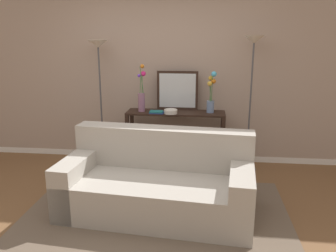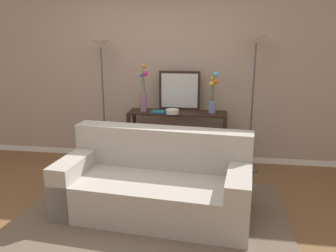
{
  "view_description": "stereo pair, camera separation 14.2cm",
  "coord_description": "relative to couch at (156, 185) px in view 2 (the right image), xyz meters",
  "views": [
    {
      "loc": [
        0.75,
        -3.19,
        1.91
      ],
      "look_at": [
        0.29,
        0.92,
        0.8
      ],
      "focal_mm": 37.1,
      "sensor_mm": 36.0,
      "label": 1
    },
    {
      "loc": [
        0.89,
        -3.17,
        1.91
      ],
      "look_at": [
        0.29,
        0.92,
        0.8
      ],
      "focal_mm": 37.1,
      "sensor_mm": 36.0,
      "label": 2
    }
  ],
  "objects": [
    {
      "name": "area_rug",
      "position": [
        -0.01,
        -0.16,
        -0.3
      ],
      "size": [
        2.85,
        2.04,
        0.01
      ],
      "color": "brown",
      "rests_on": "ground"
    },
    {
      "name": "wall_mirror",
      "position": [
        0.08,
        1.51,
        0.8
      ],
      "size": [
        0.6,
        0.02,
        0.56
      ],
      "color": "black",
      "rests_on": "console_table"
    },
    {
      "name": "couch",
      "position": [
        0.0,
        0.0,
        0.0
      ],
      "size": [
        2.1,
        1.13,
        0.88
      ],
      "color": "#ADA89E",
      "rests_on": "ground"
    },
    {
      "name": "vase_short_flowers",
      "position": [
        0.56,
        1.38,
        0.77
      ],
      "size": [
        0.13,
        0.13,
        0.58
      ],
      "color": "#6B84AD",
      "rests_on": "console_table"
    },
    {
      "name": "floor_lamp_right",
      "position": [
        1.1,
        1.35,
        1.17
      ],
      "size": [
        0.28,
        0.28,
        1.88
      ],
      "color": "#4C4C51",
      "rests_on": "ground"
    },
    {
      "name": "book_row_under_console",
      "position": [
        -0.33,
        1.36,
        -0.25
      ],
      "size": [
        0.36,
        0.17,
        0.13
      ],
      "color": "#236033",
      "rests_on": "ground"
    },
    {
      "name": "back_wall",
      "position": [
        -0.25,
        1.73,
        1.11
      ],
      "size": [
        12.0,
        0.15,
        2.83
      ],
      "color": "white",
      "rests_on": "ground"
    },
    {
      "name": "book_stack",
      "position": [
        -0.19,
        1.24,
        0.53
      ],
      "size": [
        0.21,
        0.15,
        0.03
      ],
      "color": "navy",
      "rests_on": "console_table"
    },
    {
      "name": "ground_plane",
      "position": [
        -0.25,
        -0.27,
        -0.32
      ],
      "size": [
        16.0,
        16.0,
        0.02
      ],
      "primitive_type": "cube",
      "color": "brown"
    },
    {
      "name": "console_table",
      "position": [
        0.07,
        1.36,
        0.26
      ],
      "size": [
        1.4,
        0.37,
        0.83
      ],
      "color": "black",
      "rests_on": "ground"
    },
    {
      "name": "fruit_bowl",
      "position": [
        0.01,
        1.24,
        0.55
      ],
      "size": [
        0.19,
        0.19,
        0.06
      ],
      "color": "silver",
      "rests_on": "console_table"
    },
    {
      "name": "vase_tall_flowers",
      "position": [
        -0.42,
        1.34,
        0.74
      ],
      "size": [
        0.12,
        0.11,
        0.67
      ],
      "color": "gray",
      "rests_on": "console_table"
    },
    {
      "name": "floor_lamp_left",
      "position": [
        -1.02,
        1.35,
        1.12
      ],
      "size": [
        0.28,
        0.28,
        1.82
      ],
      "color": "#4C4C51",
      "rests_on": "ground"
    }
  ]
}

